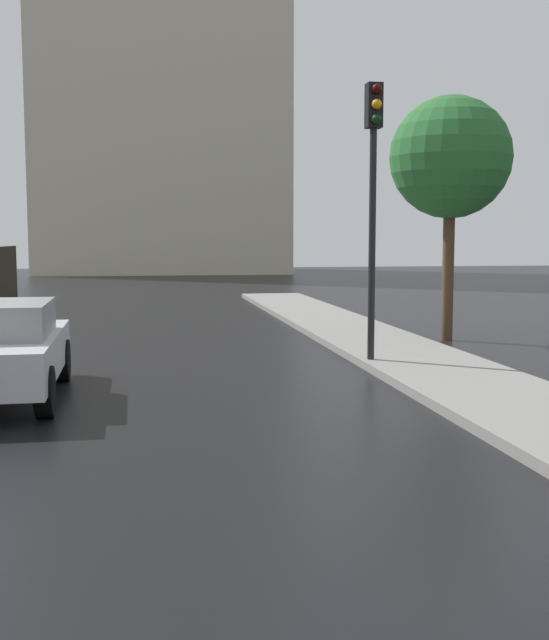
{
  "coord_description": "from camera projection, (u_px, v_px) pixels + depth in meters",
  "views": [
    {
      "loc": [
        0.24,
        -0.12,
        2.27
      ],
      "look_at": [
        1.74,
        8.9,
        1.32
      ],
      "focal_mm": 44.96,
      "sensor_mm": 36.0,
      "label": 1
    }
  ],
  "objects": [
    {
      "name": "traffic_light",
      "position": [
        373.0,
        171.0,
        13.68
      ],
      "size": [
        0.26,
        0.39,
        4.73
      ],
      "color": "black",
      "rests_on": "sidewalk_strip"
    },
    {
      "name": "street_tree_far",
      "position": [
        451.0,
        159.0,
        17.31
      ],
      "size": [
        2.64,
        2.64,
        5.31
      ],
      "color": "#4C3823",
      "rests_on": "ground"
    },
    {
      "name": "distant_tower",
      "position": [
        159.0,
        3.0,
        50.69
      ],
      "size": [
        15.6,
        9.87,
        40.45
      ],
      "color": "beige",
      "rests_on": "ground"
    }
  ]
}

